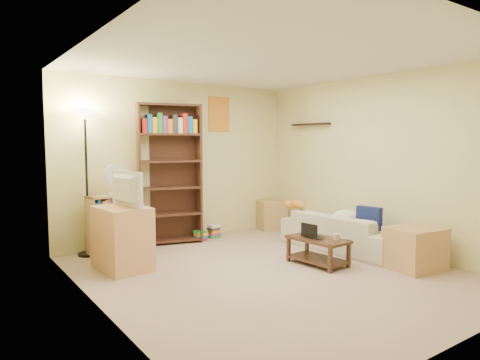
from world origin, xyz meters
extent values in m
plane|color=tan|center=(0.00, 0.00, 0.00)|extent=(4.50, 4.50, 0.00)
cube|color=beige|center=(0.00, 2.25, 1.25)|extent=(4.00, 0.04, 2.50)
cube|color=beige|center=(0.00, -2.25, 1.25)|extent=(4.00, 0.04, 2.50)
cube|color=beige|center=(-2.00, 0.00, 1.25)|extent=(0.04, 4.50, 2.50)
cube|color=beige|center=(2.00, 0.00, 1.25)|extent=(0.04, 4.50, 2.50)
cube|color=silver|center=(0.00, 0.00, 2.50)|extent=(4.00, 4.50, 0.04)
cube|color=red|center=(0.72, 2.24, 2.02)|extent=(0.40, 0.02, 0.58)
cube|color=black|center=(1.92, 1.30, 1.85)|extent=(0.12, 0.80, 0.03)
imported|color=#BAB09A|center=(1.55, 0.25, 0.27)|extent=(1.89, 0.88, 0.53)
cube|color=navy|center=(1.66, -0.14, 0.51)|extent=(0.16, 0.36, 0.31)
ellipsoid|color=white|center=(1.68, 0.30, 0.46)|extent=(0.49, 0.35, 0.21)
ellipsoid|color=orange|center=(1.32, 0.94, 0.60)|extent=(0.34, 0.16, 0.14)
sphere|color=orange|center=(1.12, 0.93, 0.62)|extent=(0.11, 0.11, 0.11)
cube|color=#44261A|center=(0.71, -0.09, 0.32)|extent=(0.49, 0.80, 0.03)
cube|color=#44261A|center=(0.71, -0.09, 0.07)|extent=(0.47, 0.76, 0.03)
cube|color=#44261A|center=(0.56, -0.44, 0.17)|extent=(0.04, 0.04, 0.34)
cube|color=#44261A|center=(0.92, -0.41, 0.17)|extent=(0.04, 0.04, 0.34)
cube|color=#44261A|center=(0.51, 0.23, 0.17)|extent=(0.04, 0.04, 0.34)
cube|color=#44261A|center=(0.87, 0.26, 0.17)|extent=(0.04, 0.04, 0.34)
imported|color=black|center=(0.72, -0.03, 0.35)|extent=(0.35, 0.23, 0.03)
cube|color=white|center=(0.61, -0.04, 0.44)|extent=(0.03, 0.26, 0.17)
imported|color=silver|center=(0.80, -0.32, 0.38)|extent=(0.11, 0.11, 0.08)
cube|color=black|center=(0.78, 0.17, 0.35)|extent=(0.09, 0.14, 0.02)
cube|color=tan|center=(-1.39, 1.14, 0.39)|extent=(0.58, 0.76, 0.77)
imported|color=black|center=(-1.39, 1.14, 0.99)|extent=(0.77, 0.24, 0.43)
cube|color=#48291B|center=(-0.30, 2.05, 1.06)|extent=(1.00, 0.54, 2.12)
cube|color=tan|center=(-1.25, 1.93, 0.41)|extent=(0.67, 0.35, 0.83)
cylinder|color=silver|center=(-1.20, 1.91, 0.85)|extent=(0.17, 0.17, 0.04)
cylinder|color=silver|center=(-1.20, 1.91, 0.95)|extent=(0.02, 0.02, 0.17)
cylinder|color=silver|center=(-1.20, 1.88, 1.11)|extent=(0.29, 0.06, 0.29)
cylinder|color=black|center=(-1.53, 2.05, 0.02)|extent=(0.30, 0.30, 0.03)
cylinder|color=black|center=(-1.53, 2.05, 0.94)|extent=(0.03, 0.03, 1.88)
cone|color=#F7E9C1|center=(-1.53, 2.05, 1.92)|extent=(0.34, 0.34, 0.15)
cube|color=tan|center=(1.66, 1.97, 0.26)|extent=(0.57, 0.57, 0.51)
cube|color=tan|center=(1.53, -0.92, 0.26)|extent=(0.67, 0.58, 0.51)
cube|color=red|center=(0.15, 1.91, 0.08)|extent=(0.20, 0.15, 0.17)
cube|color=#1966B2|center=(0.45, 1.99, 0.10)|extent=(0.20, 0.15, 0.20)
camera|label=1|loc=(-3.17, -3.87, 1.54)|focal=32.00mm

